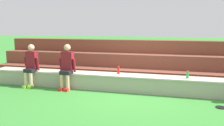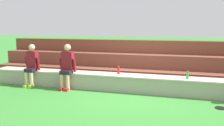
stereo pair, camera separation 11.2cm
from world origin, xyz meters
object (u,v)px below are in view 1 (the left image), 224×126
Objects in this scene: person_far_left at (31,64)px; water_bottle_center_gap at (118,70)px; person_left_of_center at (67,65)px; plastic_cup_middle at (27,68)px; frisbee at (221,107)px; water_bottle_mid_left at (187,75)px.

person_far_left is 5.34× the size of water_bottle_center_gap.
water_bottle_center_gap is (1.57, 0.35, -0.13)m from person_left_of_center.
plastic_cup_middle is (-1.63, 0.26, -0.20)m from person_left_of_center.
person_far_left is at bearing 173.69° from frisbee.
person_far_left reaches higher than frisbee.
frisbee is at bearing -8.14° from person_left_of_center.
water_bottle_center_gap is 3.00m from frisbee.
person_far_left is at bearing -176.89° from water_bottle_mid_left.
frisbee is (5.63, -0.62, -0.72)m from person_far_left.
water_bottle_mid_left is at bearing 130.11° from frisbee.
plastic_cup_middle is 0.42× the size of frisbee.
person_left_of_center is (1.28, 0.00, 0.02)m from person_far_left.
frisbee is at bearing -8.42° from plastic_cup_middle.
water_bottle_center_gap is at bearing 160.76° from frisbee.
plastic_cup_middle is (-3.20, -0.08, -0.07)m from water_bottle_center_gap.
frisbee is at bearing -49.89° from water_bottle_mid_left.
water_bottle_center_gap reaches higher than plastic_cup_middle.
water_bottle_center_gap is at bearing 6.94° from person_far_left.
water_bottle_mid_left is at bearing 4.21° from person_left_of_center.
person_left_of_center is at bearing 0.00° from person_far_left.
person_far_left is 1.28m from person_left_of_center.
person_left_of_center is 3.61m from water_bottle_mid_left.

